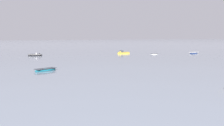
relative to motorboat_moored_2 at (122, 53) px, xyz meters
name	(u,v)px	position (x,y,z in m)	size (l,w,h in m)	color
motorboat_moored_2	(122,53)	(0.00, 0.00, 0.00)	(5.08, 1.86, 1.90)	gold
motorboat_moored_3	(37,55)	(-31.64, 3.88, -0.06)	(4.97, 2.41, 1.64)	black
rowboat_moored_0	(194,53)	(26.20, -11.08, -0.08)	(4.96, 2.57, 0.75)	navy
rowboat_moored_1	(45,70)	(-35.34, -34.79, -0.09)	(4.94, 3.24, 0.74)	#197084
rowboat_moored_2	(154,54)	(8.92, -8.88, -0.16)	(3.13, 2.04, 0.47)	white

